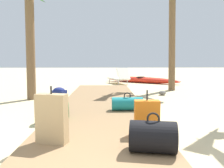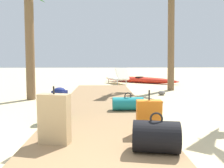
% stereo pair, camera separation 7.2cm
% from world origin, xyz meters
% --- Properties ---
extents(ground_plane, '(60.00, 60.00, 0.00)m').
position_xyz_m(ground_plane, '(0.00, 3.52, 0.00)').
color(ground_plane, '#CCB789').
extents(boardwalk, '(2.10, 8.81, 0.08)m').
position_xyz_m(boardwalk, '(0.00, 4.40, 0.04)').
color(boardwalk, olive).
rests_on(boardwalk, ground).
extents(backpack_navy, '(0.34, 0.32, 0.55)m').
position_xyz_m(backpack_navy, '(-0.91, 3.41, 0.37)').
color(backpack_navy, navy).
rests_on(backpack_navy, boardwalk).
extents(duffel_bag_teal, '(0.70, 0.31, 0.41)m').
position_xyz_m(duffel_bag_teal, '(0.61, 3.56, 0.23)').
color(duffel_bag_teal, '#197A7F').
rests_on(duffel_bag_teal, boardwalk).
extents(suitcase_tan, '(0.45, 0.27, 0.80)m').
position_xyz_m(suitcase_tan, '(-0.63, 1.49, 0.43)').
color(suitcase_tan, tan).
rests_on(suitcase_tan, boardwalk).
extents(suitcase_orange, '(0.39, 0.18, 0.69)m').
position_xyz_m(suitcase_orange, '(0.75, 1.84, 0.35)').
color(suitcase_orange, orange).
rests_on(suitcase_orange, boardwalk).
extents(duffel_bag_green, '(0.57, 0.41, 0.43)m').
position_xyz_m(duffel_bag_green, '(-0.87, 2.83, 0.24)').
color(duffel_bag_green, '#237538').
rests_on(duffel_bag_green, boardwalk).
extents(duffel_bag_black, '(0.64, 0.49, 0.51)m').
position_xyz_m(duffel_bag_black, '(0.70, 1.14, 0.28)').
color(duffel_bag_black, black).
rests_on(duffel_bag_black, boardwalk).
extents(lounge_chair, '(1.12, 1.62, 0.82)m').
position_xyz_m(lounge_chair, '(0.81, 10.13, 0.33)').
color(lounge_chair, white).
rests_on(lounge_chair, ground).
extents(kayak, '(3.90, 2.88, 0.32)m').
position_xyz_m(kayak, '(2.00, 10.69, 0.16)').
color(kayak, red).
rests_on(kayak, ground).
extents(rock_right_near, '(0.32, 0.33, 0.16)m').
position_xyz_m(rock_right_near, '(2.09, 6.32, 0.08)').
color(rock_right_near, slate).
rests_on(rock_right_near, ground).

